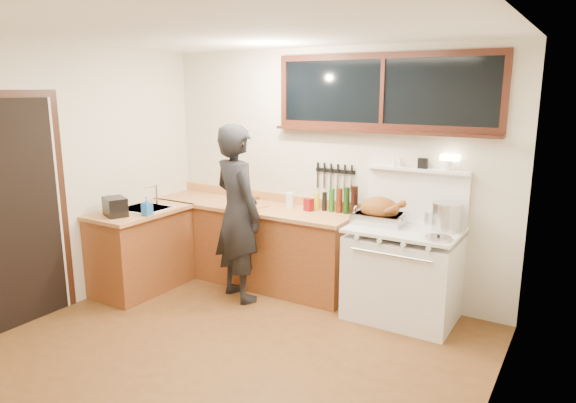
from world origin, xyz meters
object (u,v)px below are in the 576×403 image
Objects in this scene: vintage_stove at (403,271)px; man at (238,213)px; cutting_board at (248,202)px; roast_turkey at (380,213)px.

man is (-1.64, -0.43, 0.45)m from vintage_stove.
cutting_board is (-1.78, -0.04, 0.49)m from vintage_stove.
vintage_stove is at bearing -7.23° from roast_turkey.
man is at bearing -69.94° from cutting_board.
man is at bearing -165.42° from vintage_stove.
man is 3.51× the size of roast_turkey.
vintage_stove is at bearing 1.16° from cutting_board.
vintage_stove is 0.60m from roast_turkey.
cutting_board is 0.82× the size of roast_turkey.
cutting_board is at bearing -177.34° from roast_turkey.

